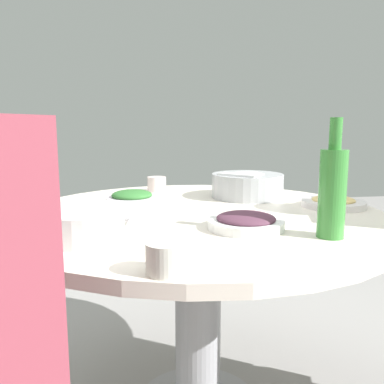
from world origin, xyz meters
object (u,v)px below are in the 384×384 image
rice_bowl (247,185)px  soup_bowl (89,224)px  dish_eggplant (246,222)px  tea_cup_near (157,184)px  green_bottle (332,190)px  dish_noodles (333,202)px  dish_greens (132,198)px  round_dining_table (198,257)px  tea_cup_far (166,258)px

rice_bowl → soup_bowl: 0.74m
dish_eggplant → tea_cup_near: tea_cup_near is taller
green_bottle → tea_cup_near: 0.88m
dish_noodles → tea_cup_near: tea_cup_near is taller
rice_bowl → dish_greens: 0.45m
round_dining_table → dish_eggplant: dish_eggplant is taller
rice_bowl → tea_cup_near: bearing=60.1°
rice_bowl → dish_greens: bearing=97.0°
rice_bowl → dish_noodles: rice_bowl is taller
soup_bowl → green_bottle: size_ratio=0.84×
rice_bowl → green_bottle: green_bottle is taller
rice_bowl → soup_bowl: rice_bowl is taller
dish_eggplant → tea_cup_near: 0.70m
rice_bowl → dish_greens: (-0.05, 0.45, -0.03)m
soup_bowl → dish_greens: soup_bowl is taller
dish_greens → dish_noodles: (-0.17, -0.69, -0.01)m
dish_noodles → tea_cup_far: 0.83m
dish_greens → tea_cup_far: 0.72m
round_dining_table → dish_noodles: (0.01, -0.48, 0.17)m
dish_greens → tea_cup_near: 0.27m
dish_noodles → dish_greens: bearing=76.3°
soup_bowl → dish_noodles: 0.84m
green_bottle → tea_cup_far: 0.48m
dish_eggplant → dish_noodles: (0.25, -0.38, -0.00)m
dish_greens → tea_cup_far: bearing=-174.8°
rice_bowl → tea_cup_near: 0.39m
dish_noodles → tea_cup_near: bearing=54.4°
soup_bowl → dish_greens: size_ratio=1.30×
dish_noodles → green_bottle: green_bottle is taller
round_dining_table → tea_cup_far: 0.59m
round_dining_table → green_bottle: (-0.35, -0.28, 0.27)m
green_bottle → soup_bowl: bearing=81.8°
soup_bowl → round_dining_table: bearing=-50.6°
dish_eggplant → tea_cup_near: bearing=16.8°
rice_bowl → tea_cup_near: rice_bowl is taller
dish_noodles → tea_cup_near: size_ratio=2.70×
round_dining_table → tea_cup_near: bearing=14.1°
soup_bowl → tea_cup_far: (-0.28, -0.17, -0.00)m
tea_cup_far → soup_bowl: bearing=31.6°
round_dining_table → dish_greens: dish_greens is taller
dish_noodles → round_dining_table: bearing=91.7°
soup_bowl → tea_cup_near: size_ratio=3.12×
tea_cup_near → tea_cup_far: (-0.97, 0.04, -0.00)m
rice_bowl → tea_cup_far: 0.86m
green_bottle → dish_eggplant: bearing=58.9°
dish_noodles → tea_cup_near: 0.72m
soup_bowl → green_bottle: 0.61m
dish_greens → tea_cup_near: size_ratio=2.40×
dish_eggplant → green_bottle: green_bottle is taller
green_bottle → tea_cup_far: (-0.19, 0.43, -0.09)m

